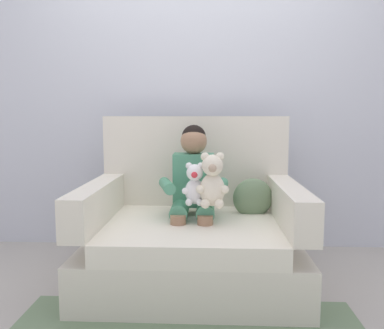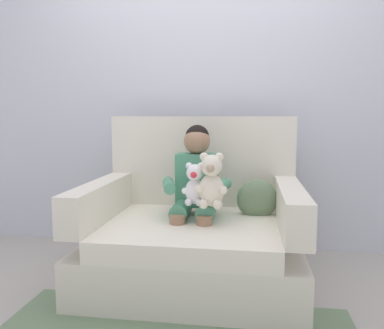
{
  "view_description": "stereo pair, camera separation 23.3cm",
  "coord_description": "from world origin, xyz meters",
  "px_view_note": "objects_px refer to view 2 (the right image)",
  "views": [
    {
      "loc": [
        0.11,
        -2.36,
        1.04
      ],
      "look_at": [
        -0.0,
        -0.05,
        0.76
      ],
      "focal_mm": 36.88,
      "sensor_mm": 36.0,
      "label": 1
    },
    {
      "loc": [
        0.34,
        -2.34,
        1.04
      ],
      "look_at": [
        -0.0,
        -0.05,
        0.76
      ],
      "focal_mm": 36.88,
      "sensor_mm": 36.0,
      "label": 2
    }
  ],
  "objects_px": {
    "plush_white": "(195,185)",
    "seated_child": "(195,184)",
    "plush_cream": "(211,182)",
    "throw_pillow": "(257,199)",
    "armchair": "(195,232)"
  },
  "relations": [
    {
      "from": "seated_child",
      "to": "throw_pillow",
      "type": "height_order",
      "value": "seated_child"
    },
    {
      "from": "plush_white",
      "to": "seated_child",
      "type": "bearing_deg",
      "value": 87.88
    },
    {
      "from": "plush_white",
      "to": "throw_pillow",
      "type": "bearing_deg",
      "value": 25.18
    },
    {
      "from": "armchair",
      "to": "seated_child",
      "type": "distance_m",
      "value": 0.31
    },
    {
      "from": "seated_child",
      "to": "plush_cream",
      "type": "distance_m",
      "value": 0.23
    },
    {
      "from": "throw_pillow",
      "to": "seated_child",
      "type": "bearing_deg",
      "value": -165.27
    },
    {
      "from": "throw_pillow",
      "to": "armchair",
      "type": "bearing_deg",
      "value": -160.45
    },
    {
      "from": "plush_cream",
      "to": "throw_pillow",
      "type": "relative_size",
      "value": 1.23
    },
    {
      "from": "plush_white",
      "to": "plush_cream",
      "type": "bearing_deg",
      "value": -33.72
    },
    {
      "from": "armchair",
      "to": "plush_cream",
      "type": "height_order",
      "value": "armchair"
    },
    {
      "from": "armchair",
      "to": "plush_white",
      "type": "bearing_deg",
      "value": -82.28
    },
    {
      "from": "plush_white",
      "to": "throw_pillow",
      "type": "xyz_separation_m",
      "value": [
        0.37,
        0.25,
        -0.13
      ]
    },
    {
      "from": "armchair",
      "to": "plush_cream",
      "type": "xyz_separation_m",
      "value": [
        0.12,
        -0.16,
        0.35
      ]
    },
    {
      "from": "plush_cream",
      "to": "armchair",
      "type": "bearing_deg",
      "value": 109.8
    },
    {
      "from": "seated_child",
      "to": "throw_pillow",
      "type": "relative_size",
      "value": 3.17
    }
  ]
}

